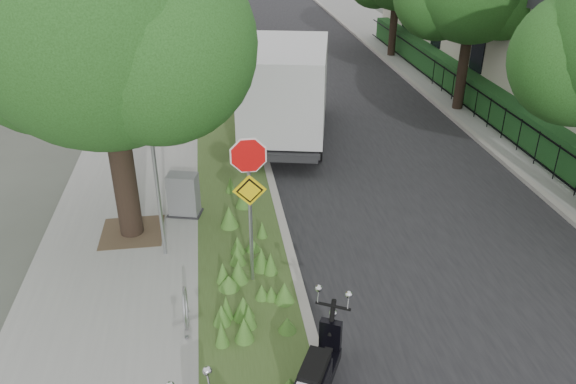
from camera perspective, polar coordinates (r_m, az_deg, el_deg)
name	(u,v)px	position (r m, az deg, el deg)	size (l,w,h in m)	color
ground	(326,296)	(11.32, 3.88, -10.48)	(120.00, 120.00, 0.00)	#4C5147
sidewalk_near	(146,125)	(20.04, -14.22, 6.61)	(3.50, 60.00, 0.12)	gray
verge	(226,121)	(19.92, -6.30, 7.18)	(2.00, 60.00, 0.12)	#394E21
kerb_near	(255,119)	(19.97, -3.42, 7.37)	(0.20, 60.00, 0.13)	#9E9991
road	(351,116)	(20.56, 6.44, 7.67)	(7.00, 60.00, 0.01)	black
kerb_far	(444,110)	(21.66, 15.54, 8.04)	(0.20, 60.00, 0.13)	#9E9991
footpath_far	(487,108)	(22.39, 19.59, 8.06)	(3.20, 60.00, 0.12)	gray
street_tree_main	(97,25)	(11.92, -18.80, 15.77)	(6.21, 5.54, 7.66)	black
bare_post	(155,170)	(11.61, -13.32, 2.14)	(0.08, 0.08, 4.00)	#A5A8AD
bike_hoop	(185,308)	(10.38, -10.39, -11.53)	(0.06, 0.78, 0.77)	#A5A8AD
sign_assembly	(249,182)	(10.38, -3.96, 0.98)	(0.94, 0.08, 3.22)	#A5A8AD
fence_far	(464,93)	(21.76, 17.46, 9.55)	(0.04, 24.00, 1.00)	black
hedge_far	(482,92)	(22.07, 19.13, 9.54)	(1.00, 24.00, 1.10)	#16401C
scooter_far	(317,378)	(8.92, 2.98, -18.36)	(1.04, 1.78, 0.92)	black
box_truck	(287,87)	(17.86, -0.12, 10.66)	(3.56, 6.31, 2.69)	#262628
utility_cabinet	(184,195)	(13.76, -10.56, -0.34)	(0.90, 0.71, 1.05)	#262628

